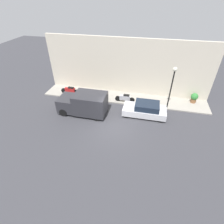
# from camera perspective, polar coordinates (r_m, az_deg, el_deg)

# --- Properties ---
(ground_plane) EXTENTS (60.00, 60.00, 0.00)m
(ground_plane) POSITION_cam_1_polar(r_m,az_deg,el_deg) (15.19, 0.47, -4.78)
(ground_plane) COLOR #38383D
(sidewalk) EXTENTS (2.48, 17.45, 0.13)m
(sidewalk) POSITION_cam_1_polar(r_m,az_deg,el_deg) (19.10, 3.64, 4.66)
(sidewalk) COLOR gray
(sidewalk) RESTS_ON ground_plane
(building_facade) EXTENTS (0.30, 17.45, 5.99)m
(building_facade) POSITION_cam_1_polar(r_m,az_deg,el_deg) (19.07, 4.71, 14.35)
(building_facade) COLOR beige
(building_facade) RESTS_ON ground_plane
(parked_car) EXTENTS (1.82, 3.94, 1.32)m
(parked_car) POSITION_cam_1_polar(r_m,az_deg,el_deg) (16.47, 10.76, 0.85)
(parked_car) COLOR silver
(parked_car) RESTS_ON ground_plane
(delivery_van) EXTENTS (2.09, 4.47, 2.08)m
(delivery_van) POSITION_cam_1_polar(r_m,az_deg,el_deg) (16.48, -9.30, 2.81)
(delivery_van) COLOR #2D2D33
(delivery_van) RESTS_ON ground_plane
(scooter_silver) EXTENTS (0.30, 2.03, 0.84)m
(scooter_silver) POSITION_cam_1_polar(r_m,az_deg,el_deg) (18.10, 4.26, 4.63)
(scooter_silver) COLOR #B7B7BF
(scooter_silver) RESTS_ON sidewalk
(motorcycle_black) EXTENTS (0.30, 1.99, 0.84)m
(motorcycle_black) POSITION_cam_1_polar(r_m,az_deg,el_deg) (18.96, -5.88, 6.07)
(motorcycle_black) COLOR black
(motorcycle_black) RESTS_ON sidewalk
(motorcycle_red) EXTENTS (0.30, 2.12, 0.84)m
(motorcycle_red) POSITION_cam_1_polar(r_m,az_deg,el_deg) (20.03, -13.51, 6.94)
(motorcycle_red) COLOR #B21E1E
(motorcycle_red) RESTS_ON sidewalk
(streetlamp) EXTENTS (0.39, 0.39, 4.14)m
(streetlamp) POSITION_cam_1_polar(r_m,az_deg,el_deg) (16.88, 19.27, 9.97)
(streetlamp) COLOR black
(streetlamp) RESTS_ON sidewalk
(potted_plant) EXTENTS (0.71, 0.71, 1.04)m
(potted_plant) POSITION_cam_1_polar(r_m,az_deg,el_deg) (19.75, 25.26, 4.31)
(potted_plant) COLOR brown
(potted_plant) RESTS_ON sidewalk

